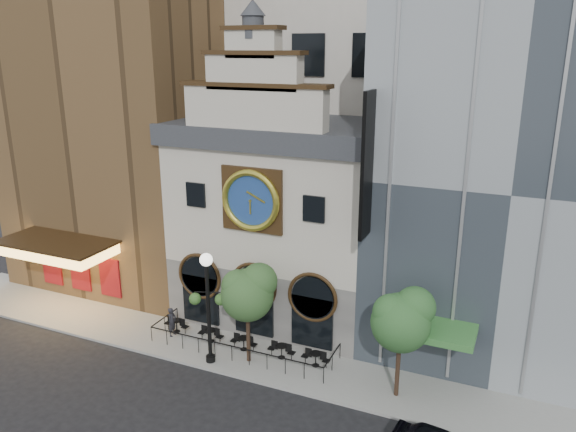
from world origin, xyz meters
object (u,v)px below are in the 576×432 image
(bistro_1, at_px, (211,334))
(tree_left, at_px, (248,291))
(bistro_2, at_px, (244,342))
(tree_right, at_px, (402,318))
(bistro_0, at_px, (176,325))
(bistro_3, at_px, (282,350))
(bistro_4, at_px, (316,358))
(lamppost, at_px, (208,296))
(pedestrian, at_px, (172,322))

(bistro_1, xyz_separation_m, tree_left, (3.00, -0.89, 3.66))
(bistro_2, relative_size, tree_right, 0.28)
(bistro_2, bearing_deg, bistro_0, 177.32)
(bistro_0, distance_m, bistro_3, 6.96)
(bistro_4, relative_size, tree_right, 0.28)
(bistro_0, height_order, lamppost, lamppost)
(bistro_3, distance_m, pedestrian, 6.94)
(pedestrian, bearing_deg, bistro_0, 1.99)
(bistro_2, relative_size, lamppost, 0.25)
(bistro_0, relative_size, tree_right, 0.28)
(bistro_4, distance_m, lamppost, 6.64)
(bistro_2, bearing_deg, tree_right, -4.62)
(bistro_1, bearing_deg, bistro_3, 0.63)
(bistro_3, distance_m, tree_left, 4.05)
(tree_right, bearing_deg, bistro_1, 176.12)
(bistro_2, height_order, lamppost, lamppost)
(bistro_1, height_order, bistro_4, same)
(bistro_3, height_order, bistro_4, same)
(pedestrian, relative_size, lamppost, 0.28)
(lamppost, xyz_separation_m, tree_right, (9.99, 1.07, 0.30))
(bistro_1, relative_size, bistro_4, 1.00)
(bistro_3, bearing_deg, pedestrian, -177.27)
(bistro_3, xyz_separation_m, pedestrian, (-6.92, -0.33, 0.42))
(bistro_3, xyz_separation_m, lamppost, (-3.38, -1.88, 3.40))
(bistro_3, bearing_deg, tree_right, -6.91)
(bistro_2, distance_m, tree_left, 3.85)
(tree_left, bearing_deg, tree_right, 0.94)
(tree_left, bearing_deg, lamppost, -153.73)
(bistro_1, bearing_deg, bistro_4, 0.51)
(bistro_0, height_order, pedestrian, pedestrian)
(bistro_1, xyz_separation_m, lamppost, (1.09, -1.83, 3.40))
(bistro_0, bearing_deg, bistro_3, -1.12)
(bistro_4, bearing_deg, bistro_2, -178.80)
(bistro_3, height_order, tree_right, tree_right)
(bistro_1, relative_size, tree_right, 0.28)
(bistro_1, height_order, tree_left, tree_left)
(pedestrian, bearing_deg, bistro_2, -89.61)
(lamppost, bearing_deg, bistro_2, 39.07)
(bistro_3, bearing_deg, bistro_4, 0.23)
(bistro_4, xyz_separation_m, tree_left, (-3.47, -0.94, 3.66))
(bistro_2, distance_m, bistro_3, 2.30)
(lamppost, relative_size, tree_left, 1.11)
(bistro_1, distance_m, bistro_3, 4.47)
(lamppost, relative_size, tree_right, 1.10)
(bistro_3, height_order, pedestrian, pedestrian)
(bistro_0, xyz_separation_m, bistro_2, (4.65, -0.22, 0.00))
(bistro_1, xyz_separation_m, bistro_2, (2.17, -0.03, 0.00))
(bistro_2, bearing_deg, bistro_3, 2.04)
(bistro_3, bearing_deg, bistro_1, -179.37)
(pedestrian, relative_size, tree_left, 0.31)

